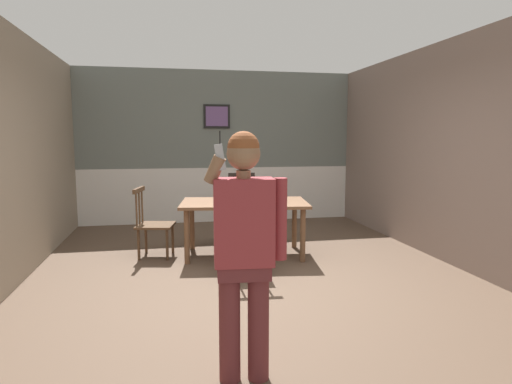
# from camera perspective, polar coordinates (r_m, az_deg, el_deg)

# --- Properties ---
(ground_plane) EXTENTS (8.11, 8.11, 0.00)m
(ground_plane) POSITION_cam_1_polar(r_m,az_deg,el_deg) (4.98, -0.04, -11.65)
(ground_plane) COLOR brown
(room_back_partition) EXTENTS (5.22, 0.17, 2.83)m
(room_back_partition) POSITION_cam_1_polar(r_m,az_deg,el_deg) (8.36, -4.95, 5.48)
(room_back_partition) COLOR slate
(room_back_partition) RESTS_ON ground_plane
(room_right_partition) EXTENTS (0.13, 7.37, 2.83)m
(room_right_partition) POSITION_cam_1_polar(r_m,az_deg,el_deg) (5.81, 26.23, 4.53)
(room_right_partition) COLOR gray
(room_right_partition) RESTS_ON ground_plane
(dining_table) EXTENTS (1.79, 1.17, 0.74)m
(dining_table) POSITION_cam_1_polar(r_m,az_deg,el_deg) (5.93, -1.53, -2.06)
(dining_table) COLOR brown
(dining_table) RESTS_ON ground_plane
(chair_near_window) EXTENTS (0.45, 0.45, 1.05)m
(chair_near_window) POSITION_cam_1_polar(r_m,az_deg,el_deg) (6.81, -1.77, -2.25)
(chair_near_window) COLOR black
(chair_near_window) RESTS_ON ground_plane
(chair_by_doorway) EXTENTS (0.49, 0.49, 0.95)m
(chair_by_doorway) POSITION_cam_1_polar(r_m,az_deg,el_deg) (5.12, -1.19, -5.64)
(chair_by_doorway) COLOR #2D2319
(chair_by_doorway) RESTS_ON ground_plane
(chair_at_table_head) EXTENTS (0.55, 0.55, 0.94)m
(chair_at_table_head) POSITION_cam_1_polar(r_m,az_deg,el_deg) (6.06, -13.25, -3.98)
(chair_at_table_head) COLOR #513823
(chair_at_table_head) RESTS_ON ground_plane
(person_figure) EXTENTS (0.54, 0.24, 1.64)m
(person_figure) POSITION_cam_1_polar(r_m,az_deg,el_deg) (2.83, -1.45, -6.55)
(person_figure) COLOR brown
(person_figure) RESTS_ON ground_plane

